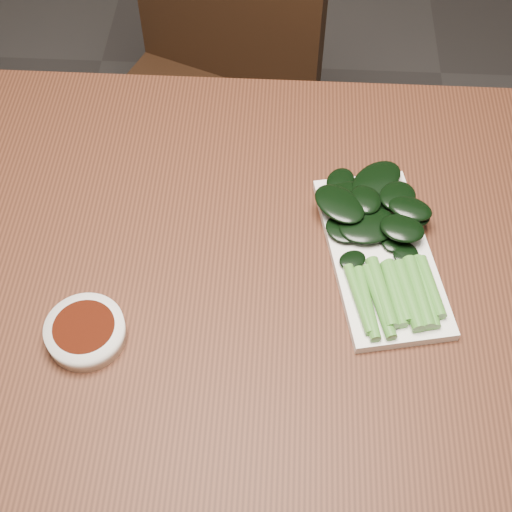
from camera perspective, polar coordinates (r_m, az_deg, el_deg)
The scene contains 6 objects.
ground at distance 1.63m, azimuth -0.95°, elevation -16.65°, with size 6.00×6.00×0.00m, color #312E2E.
table at distance 1.01m, azimuth -1.48°, elevation -4.18°, with size 1.40×0.80×0.75m.
chair_far at distance 1.58m, azimuth -4.17°, elevation 12.77°, with size 0.56×0.56×0.89m.
sauce_bowl at distance 0.91m, azimuth -13.48°, elevation -5.91°, with size 0.10×0.10×0.03m.
serving_plate at distance 0.98m, azimuth 9.94°, elevation 0.07°, with size 0.18×0.30×0.01m.
gai_lan at distance 0.98m, azimuth 9.83°, elevation 1.86°, with size 0.18×0.30×0.03m.
Camera 1 is at (0.05, -0.52, 1.54)m, focal length 50.00 mm.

